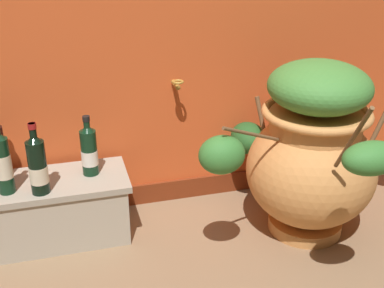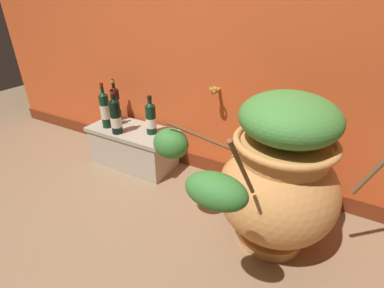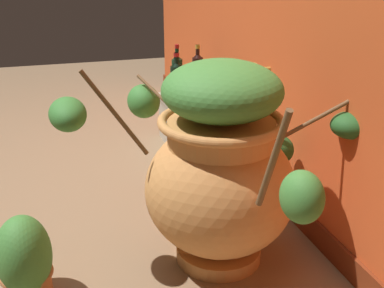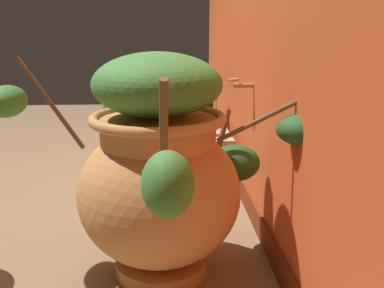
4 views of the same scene
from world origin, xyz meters
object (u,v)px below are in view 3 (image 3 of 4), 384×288
Objects in this scene: wine_bottle_left at (206,93)px; wine_bottle_back at (177,76)px; wine_bottle_middle at (177,83)px; wine_bottle_right at (198,73)px; potted_shrub at (25,261)px; terracotta_urn at (220,167)px.

wine_bottle_back is at bearing -168.18° from wine_bottle_left.
wine_bottle_left is 0.89× the size of wine_bottle_middle.
potted_shrub is (1.44, -1.12, -0.30)m from wine_bottle_right.
terracotta_urn reaches higher than wine_bottle_left.
potted_shrub is (1.04, -1.05, -0.27)m from wine_bottle_left.
wine_bottle_middle is at bearing -47.78° from wine_bottle_right.
terracotta_urn is at bearing 93.14° from potted_shrub.
terracotta_urn is 1.24m from wine_bottle_middle.
wine_bottle_left is at bearing 164.77° from terracotta_urn.
terracotta_urn is 1.44m from wine_bottle_right.
wine_bottle_back is 1.74m from potted_shrub.
wine_bottle_left is 0.83× the size of wine_bottle_back.
wine_bottle_left is at bearing 27.65° from wine_bottle_middle.
terracotta_urn reaches higher than wine_bottle_right.
wine_bottle_left reaches higher than potted_shrub.
wine_bottle_middle is (-0.23, -0.12, 0.01)m from wine_bottle_left.
wine_bottle_right is 1.85m from potted_shrub.
wine_bottle_middle is 0.15m from wine_bottle_back.
terracotta_urn is 1.38m from wine_bottle_back.
wine_bottle_back is (-0.14, 0.04, 0.01)m from wine_bottle_middle.
potted_shrub is at bearing -37.81° from wine_bottle_right.
wine_bottle_right is 0.98× the size of potted_shrub.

